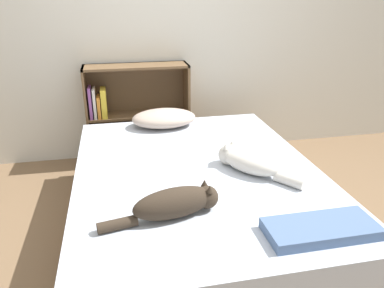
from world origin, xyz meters
The scene contains 8 objects.
ground_plane centered at (0.00, 0.00, 0.00)m, with size 8.00×8.00×0.00m, color brown.
wall_back centered at (0.00, 1.38, 1.25)m, with size 8.00×0.06×2.50m.
bed centered at (0.00, 0.00, 0.22)m, with size 1.47×1.96×0.45m.
pillow centered at (-0.09, 0.79, 0.52)m, with size 0.50×0.32×0.13m.
cat_light centered at (0.29, -0.09, 0.51)m, with size 0.41×0.49×0.15m.
cat_dark centered at (-0.20, -0.48, 0.52)m, with size 0.58×0.22×0.15m.
bookshelf centered at (-0.29, 1.25, 0.45)m, with size 0.88×0.26×0.86m.
blanket_fold centered at (0.39, -0.75, 0.48)m, with size 0.49×0.21×0.05m.
Camera 1 is at (-0.44, -1.97, 1.45)m, focal length 35.00 mm.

